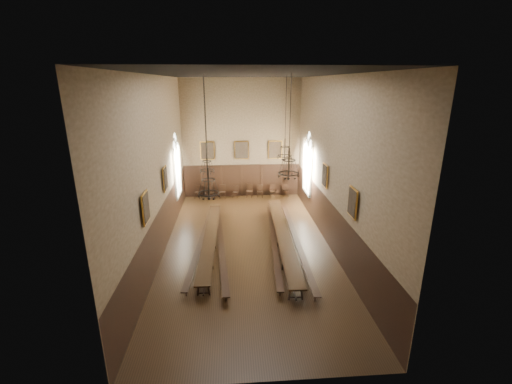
{
  "coord_description": "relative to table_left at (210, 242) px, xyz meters",
  "views": [
    {
      "loc": [
        -0.8,
        -17.05,
        8.61
      ],
      "look_at": [
        0.57,
        1.5,
        2.67
      ],
      "focal_mm": 24.0,
      "sensor_mm": 36.0,
      "label": 1
    }
  ],
  "objects": [
    {
      "name": "chair_2",
      "position": [
        0.48,
        8.58,
        -0.06
      ],
      "size": [
        0.46,
        0.46,
        1.04
      ],
      "rotation": [
        0.0,
        0.0,
        -0.01
      ],
      "color": "black",
      "rests_on": "floor"
    },
    {
      "name": "portrait_left_0",
      "position": [
        -2.35,
        1.08,
        3.33
      ],
      "size": [
        0.12,
        1.0,
        1.3
      ],
      "color": "#C0892E",
      "rests_on": "wall_left"
    },
    {
      "name": "bench_right_inner",
      "position": [
        3.46,
        0.02,
        -0.09
      ],
      "size": [
        0.96,
        10.04,
        0.45
      ],
      "rotation": [
        0.0,
        0.0,
        -0.07
      ],
      "color": "black",
      "rests_on": "floor"
    },
    {
      "name": "chandelier_back_left",
      "position": [
        -0.16,
        2.12,
        3.85
      ],
      "size": [
        0.82,
        0.82,
        5.29
      ],
      "color": "black",
      "rests_on": "ceiling"
    },
    {
      "name": "chandelier_front_right",
      "position": [
        3.76,
        -2.36,
        4.67
      ],
      "size": [
        0.94,
        0.94,
        4.4
      ],
      "color": "black",
      "rests_on": "ceiling"
    },
    {
      "name": "ceiling",
      "position": [
        2.03,
        0.08,
        8.64
      ],
      "size": [
        9.0,
        18.0,
        0.02
      ],
      "primitive_type": "cube",
      "color": "black",
      "rests_on": "ground"
    },
    {
      "name": "wall_left",
      "position": [
        -2.48,
        0.08,
        4.13
      ],
      "size": [
        0.02,
        18.0,
        9.0
      ],
      "primitive_type": "cube",
      "color": "#79634A",
      "rests_on": "ground"
    },
    {
      "name": "chair_7",
      "position": [
        5.47,
        8.68,
        -0.08
      ],
      "size": [
        0.46,
        0.46,
        0.98
      ],
      "rotation": [
        0.0,
        0.0,
        0.07
      ],
      "color": "black",
      "rests_on": "floor"
    },
    {
      "name": "wainscot_panelling",
      "position": [
        2.03,
        0.08,
        0.88
      ],
      "size": [
        9.0,
        18.0,
        2.5
      ],
      "primitive_type": null,
      "color": "black",
      "rests_on": "floor"
    },
    {
      "name": "chair_6",
      "position": [
        4.47,
        8.59,
        -0.07
      ],
      "size": [
        0.5,
        0.5,
        1.0
      ],
      "rotation": [
        0.0,
        0.0,
        0.14
      ],
      "color": "black",
      "rests_on": "floor"
    },
    {
      "name": "chair_3",
      "position": [
        1.49,
        8.61,
        -0.1
      ],
      "size": [
        0.5,
        0.5,
        0.92
      ],
      "rotation": [
        0.0,
        0.0,
        -0.27
      ],
      "color": "black",
      "rests_on": "floor"
    },
    {
      "name": "window_left",
      "position": [
        -2.4,
        5.58,
        3.03
      ],
      "size": [
        0.2,
        2.2,
        4.6
      ],
      "primitive_type": null,
      "color": "white",
      "rests_on": "wall_left"
    },
    {
      "name": "chair_5",
      "position": [
        3.44,
        8.62,
        -0.09
      ],
      "size": [
        0.45,
        0.45,
        0.95
      ],
      "rotation": [
        0.0,
        0.0,
        -0.08
      ],
      "color": "black",
      "rests_on": "floor"
    },
    {
      "name": "floor",
      "position": [
        2.03,
        0.08,
        -0.38
      ],
      "size": [
        9.0,
        18.0,
        0.02
      ],
      "primitive_type": "cube",
      "color": "black",
      "rests_on": "ground"
    },
    {
      "name": "chair_4",
      "position": [
        2.6,
        8.69,
        -0.06
      ],
      "size": [
        0.54,
        0.54,
        1.04
      ],
      "rotation": [
        0.0,
        0.0,
        -0.2
      ],
      "color": "black",
      "rests_on": "floor"
    },
    {
      "name": "table_right",
      "position": [
        3.93,
        -0.11,
        0.04
      ],
      "size": [
        1.11,
        10.7,
        0.83
      ],
      "rotation": [
        0.0,
        0.0,
        -0.03
      ],
      "color": "black",
      "rests_on": "floor"
    },
    {
      "name": "chair_0",
      "position": [
        -1.42,
        8.62,
        -0.07
      ],
      "size": [
        0.56,
        0.56,
        1.02
      ],
      "rotation": [
        0.0,
        0.0,
        -0.27
      ],
      "color": "black",
      "rests_on": "floor"
    },
    {
      "name": "table_left",
      "position": [
        0.0,
        0.0,
        0.0
      ],
      "size": [
        0.83,
        9.62,
        0.75
      ],
      "rotation": [
        0.0,
        0.0,
        -0.02
      ],
      "color": "black",
      "rests_on": "floor"
    },
    {
      "name": "bench_right_outer",
      "position": [
        4.68,
        -0.18,
        -0.07
      ],
      "size": [
        0.58,
        10.61,
        0.48
      ],
      "rotation": [
        0.0,
        0.0,
        -0.02
      ],
      "color": "black",
      "rests_on": "floor"
    },
    {
      "name": "portrait_back_0",
      "position": [
        -0.57,
        8.96,
        3.33
      ],
      "size": [
        1.1,
        0.12,
        1.4
      ],
      "color": "#C0892E",
      "rests_on": "wall_back"
    },
    {
      "name": "chandelier_front_left",
      "position": [
        0.2,
        -2.37,
        3.87
      ],
      "size": [
        0.95,
        0.95,
        5.23
      ],
      "color": "black",
      "rests_on": "ceiling"
    },
    {
      "name": "bench_left_outer",
      "position": [
        -0.49,
        0.25,
        -0.09
      ],
      "size": [
        0.98,
        9.95,
        0.45
      ],
      "rotation": [
        0.0,
        0.0,
        -0.07
      ],
      "color": "black",
      "rests_on": "floor"
    },
    {
      "name": "wall_right",
      "position": [
        6.54,
        0.08,
        4.13
      ],
      "size": [
        0.02,
        18.0,
        9.0
      ],
      "primitive_type": "cube",
      "color": "#79634A",
      "rests_on": "ground"
    },
    {
      "name": "portrait_back_2",
      "position": [
        4.63,
        8.96,
        3.33
      ],
      "size": [
        1.1,
        0.12,
        1.4
      ],
      "color": "#C0892E",
      "rests_on": "wall_back"
    },
    {
      "name": "wall_back",
      "position": [
        2.03,
        9.09,
        4.13
      ],
      "size": [
        9.0,
        0.02,
        9.0
      ],
      "primitive_type": "cube",
      "color": "#79634A",
      "rests_on": "ground"
    },
    {
      "name": "wall_front",
      "position": [
        2.03,
        -8.93,
        4.13
      ],
      "size": [
        9.0,
        0.02,
        9.0
      ],
      "primitive_type": "cube",
      "color": "#79634A",
      "rests_on": "ground"
    },
    {
      "name": "chandelier_back_right",
      "position": [
        4.31,
        2.33,
        4.53
      ],
      "size": [
        0.82,
        0.82,
        4.56
      ],
      "color": "black",
      "rests_on": "ceiling"
    },
    {
      "name": "portrait_right_1",
      "position": [
        6.41,
        -3.42,
        3.33
      ],
      "size": [
        0.12,
        1.0,
        1.3
      ],
      "color": "#C0892E",
      "rests_on": "wall_right"
    },
    {
      "name": "portrait_back_1",
      "position": [
        2.03,
        8.96,
        3.33
      ],
      "size": [
        1.1,
        0.12,
        1.4
      ],
      "color": "#C0892E",
      "rests_on": "wall_back"
    },
    {
      "name": "chair_1",
      "position": [
        -0.4,
        8.59,
        -0.07
      ],
      "size": [
        0.56,
        0.56,
        1.0
      ],
      "rotation": [
        0.0,
        0.0,
        0.33
      ],
      "color": "black",
      "rests_on": "floor"
    },
    {
      "name": "bench_left_inner",
      "position": [
        0.55,
        0.05,
        -0.07
      ],
      "size": [
        1.02,
        10.55,
        0.47
      ],
      "rotation": [
        0.0,
        0.0,
        0.07
      ],
      "color": "black",
      "rests_on": "floor"
    },
    {
      "name": "portrait_right_0",
      "position": [
        6.41,
        1.08,
        3.33
      ],
      "size": [
        0.12,
        1.0,
        1.3
      ],
      "color": "#C0892E",
      "rests_on": "wall_right"
    },
    {
      "name": "window_right",
      "position": [
        6.46,
        5.58,
        3.03
      ],
      "size": [
        0.2,
        2.2,
        4.6
      ],
      "primitive_type": null,
      "color": "white",
      "rests_on": "wall_right"
    },
    {
      "name": "portrait_left_1",
      "position": [
        -2.35,
        -3.42,
        3.33
      ],
      "size": [
        0.12,
        1.0,
        1.3
      ],
      "color": "#C0892E",
      "rests_on": "wall_left"
    }
  ]
}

